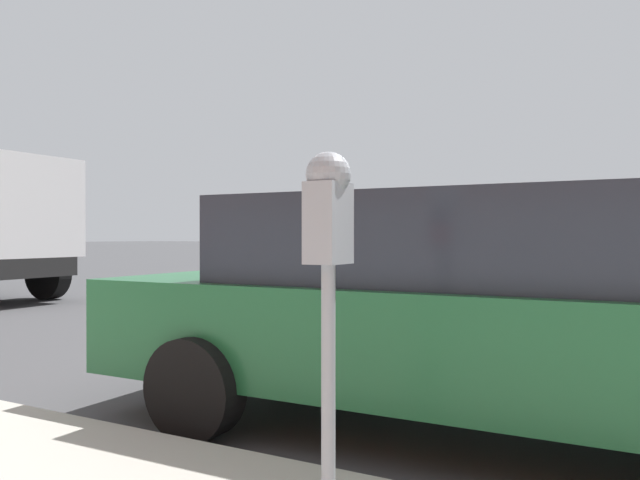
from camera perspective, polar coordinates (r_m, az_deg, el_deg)
name	(u,v)px	position (r m, az deg, el deg)	size (l,w,h in m)	color
ground_plane	(429,391)	(5.28, 9.94, -13.47)	(220.00, 220.00, 0.00)	#424244
parking_meter	(328,235)	(2.60, 0.78, 0.44)	(0.21, 0.19, 1.47)	gray
car_green	(474,308)	(4.10, 13.90, -6.09)	(2.13, 5.01, 1.52)	#1E5B33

